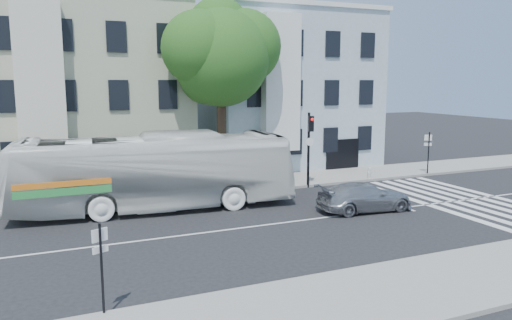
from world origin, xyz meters
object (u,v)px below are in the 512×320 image
near_sign_pole (101,256)px  traffic_signal (310,140)px  sedan (365,197)px  bus (155,172)px  fire_hydrant (369,172)px

near_sign_pole → traffic_signal: bearing=19.6°
sedan → bus: bearing=69.5°
bus → fire_hydrant: 13.99m
bus → traffic_signal: size_ratio=3.04×
bus → traffic_signal: traffic_signal is taller
sedan → fire_hydrant: (4.67, 6.01, -0.17)m
fire_hydrant → traffic_signal: bearing=-175.5°
near_sign_pole → sedan: bearing=3.1°
bus → fire_hydrant: bus is taller
bus → fire_hydrant: size_ratio=19.04×
bus → sedan: bearing=-110.1°
bus → sedan: size_ratio=2.85×
fire_hydrant → near_sign_pole: near_sign_pole is taller
traffic_signal → fire_hydrant: (4.54, 0.36, -2.33)m
bus → near_sign_pole: (-3.74, -10.65, -0.16)m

